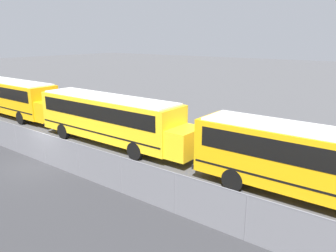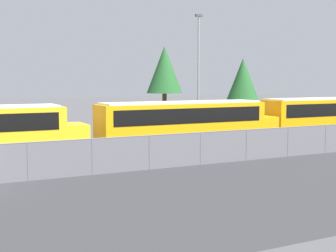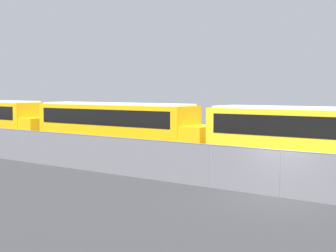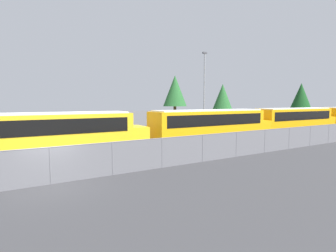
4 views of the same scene
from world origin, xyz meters
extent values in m
plane|color=#4C4C4F|center=(0.00, 0.00, 0.00)|extent=(200.00, 200.00, 0.00)
cube|color=#333335|center=(0.00, -6.00, 0.00)|extent=(138.79, 12.00, 0.01)
cube|color=#9EA0A5|center=(0.00, 0.00, 0.90)|extent=(104.79, 0.03, 1.80)
cube|color=slate|center=(0.00, -0.01, 0.90)|extent=(104.79, 0.01, 1.80)
cylinder|color=slate|center=(0.00, 0.00, 1.80)|extent=(104.79, 0.05, 0.05)
cylinder|color=slate|center=(-15.41, 0.00, 0.90)|extent=(0.07, 0.07, 1.80)
cylinder|color=slate|center=(-12.33, 0.00, 0.90)|extent=(0.07, 0.07, 1.80)
cylinder|color=slate|center=(-9.25, 0.00, 0.90)|extent=(0.07, 0.07, 1.80)
cylinder|color=slate|center=(-6.16, 0.00, 0.90)|extent=(0.07, 0.07, 1.80)
cylinder|color=slate|center=(-3.08, 0.00, 0.90)|extent=(0.07, 0.07, 1.80)
cylinder|color=slate|center=(0.00, 0.00, 0.90)|extent=(0.07, 0.07, 1.80)
cube|color=#EDA80F|center=(-20.25, 4.91, 1.33)|extent=(1.35, 2.28, 1.58)
cylinder|color=black|center=(-23.06, 6.03, 0.54)|extent=(1.08, 0.28, 1.08)
cylinder|color=black|center=(-23.06, 3.79, 0.54)|extent=(1.08, 0.28, 1.08)
cube|color=#EDA80F|center=(-12.96, 4.99, 1.86)|extent=(11.24, 2.48, 2.64)
cube|color=black|center=(-12.96, 4.99, 2.44)|extent=(10.34, 2.52, 0.95)
cube|color=black|center=(-12.96, 4.99, 1.12)|extent=(11.02, 2.51, 0.10)
cube|color=#EDA80F|center=(-6.67, 4.99, 1.33)|extent=(1.35, 2.28, 1.58)
cube|color=black|center=(-18.63, 4.99, 0.69)|extent=(0.12, 2.48, 0.24)
cube|color=silver|center=(-12.96, 4.99, 3.23)|extent=(10.68, 2.23, 0.10)
cylinder|color=black|center=(-9.48, 6.11, 0.54)|extent=(1.08, 0.28, 1.08)
cylinder|color=black|center=(-9.48, 3.87, 0.54)|extent=(1.08, 0.28, 1.08)
cylinder|color=black|center=(-16.45, 6.11, 0.54)|extent=(1.08, 0.28, 1.08)
cylinder|color=black|center=(-16.45, 3.87, 0.54)|extent=(1.08, 0.28, 1.08)
cube|color=yellow|center=(0.23, 4.70, 1.86)|extent=(11.24, 2.48, 2.64)
cube|color=black|center=(0.23, 4.70, 2.44)|extent=(10.34, 2.52, 0.95)
cube|color=black|center=(0.23, 4.70, 1.12)|extent=(11.02, 2.51, 0.10)
cube|color=black|center=(-5.44, 4.70, 0.69)|extent=(0.12, 2.48, 0.24)
cube|color=silver|center=(0.23, 4.70, 3.23)|extent=(10.68, 2.23, 0.10)
cylinder|color=black|center=(-3.26, 5.82, 0.54)|extent=(1.08, 0.28, 1.08)
cylinder|color=black|center=(-3.26, 3.58, 0.54)|extent=(1.08, 0.28, 1.08)
camera|label=1|loc=(16.33, -9.81, 7.04)|focal=35.00mm
camera|label=2|loc=(-0.67, -21.94, 4.67)|focal=50.00mm
camera|label=3|loc=(6.73, -16.58, 4.00)|focal=50.00mm
camera|label=4|loc=(-1.53, -13.41, 3.92)|focal=28.00mm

